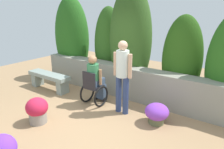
% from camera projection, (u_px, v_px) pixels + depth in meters
% --- Properties ---
extents(ground_plane, '(12.64, 12.64, 0.00)m').
position_uv_depth(ground_plane, '(84.00, 124.00, 4.57)').
color(ground_plane, '#A07D57').
extents(stone_retaining_wall, '(6.11, 0.45, 0.90)m').
position_uv_depth(stone_retaining_wall, '(128.00, 82.00, 5.89)').
color(stone_retaining_wall, gray).
rests_on(stone_retaining_wall, ground).
extents(hedge_backdrop, '(6.30, 1.08, 3.12)m').
position_uv_depth(hedge_backdrop, '(125.00, 46.00, 6.23)').
color(hedge_backdrop, '#265F1C').
rests_on(hedge_backdrop, ground).
extents(stone_bench, '(1.57, 0.39, 0.52)m').
position_uv_depth(stone_bench, '(49.00, 79.00, 6.47)').
color(stone_bench, gray).
rests_on(stone_bench, ground).
extents(person_in_wheelchair, '(0.53, 0.66, 1.33)m').
position_uv_depth(person_in_wheelchair, '(95.00, 82.00, 5.38)').
color(person_in_wheelchair, black).
rests_on(person_in_wheelchair, ground).
extents(person_standing_companion, '(0.49, 0.30, 1.76)m').
position_uv_depth(person_standing_companion, '(122.00, 73.00, 4.80)').
color(person_standing_companion, navy).
rests_on(person_standing_companion, ground).
extents(flower_pot_purple_near, '(0.52, 0.52, 0.47)m').
position_uv_depth(flower_pot_purple_near, '(157.00, 113.00, 4.54)').
color(flower_pot_purple_near, '#585D3F').
rests_on(flower_pot_purple_near, ground).
extents(flower_pot_terracotta_by_wall, '(0.48, 0.48, 0.59)m').
position_uv_depth(flower_pot_terracotta_by_wall, '(37.00, 110.00, 4.55)').
color(flower_pot_terracotta_by_wall, gray).
rests_on(flower_pot_terracotta_by_wall, ground).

